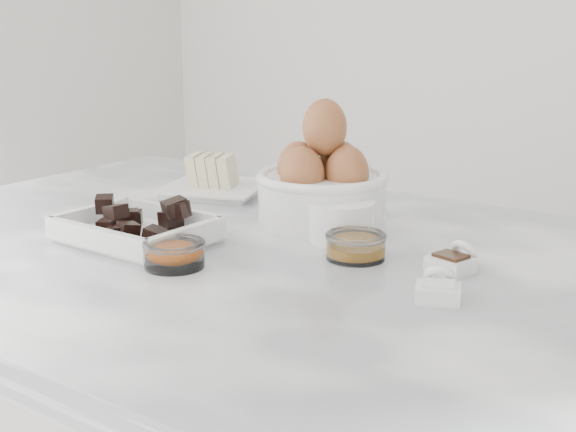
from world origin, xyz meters
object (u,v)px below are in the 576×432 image
object	(u,v)px
zest_bowl	(174,253)
vanilla_spoon	(454,260)
butter_plate	(214,180)
egg_bowl	(322,184)
sugar_ramekin	(341,219)
salt_spoon	(438,288)
chocolate_dish	(136,225)
honey_bowl	(356,245)

from	to	relation	value
zest_bowl	vanilla_spoon	xyz separation A→B (m)	(0.28, 0.18, -0.01)
butter_plate	vanilla_spoon	distance (m)	0.52
egg_bowl	vanilla_spoon	size ratio (longest dim) A/B	2.78
sugar_ramekin	salt_spoon	world-z (taller)	sugar_ramekin
chocolate_dish	butter_plate	size ratio (longest dim) A/B	0.98
egg_bowl	salt_spoon	xyz separation A→B (m)	(0.27, -0.18, -0.05)
butter_plate	zest_bowl	world-z (taller)	butter_plate
vanilla_spoon	salt_spoon	bearing A→B (deg)	-74.89
butter_plate	zest_bowl	bearing A→B (deg)	-56.00
egg_bowl	zest_bowl	world-z (taller)	egg_bowl
chocolate_dish	vanilla_spoon	size ratio (longest dim) A/B	2.93
salt_spoon	sugar_ramekin	bearing A→B (deg)	147.33
chocolate_dish	zest_bowl	distance (m)	0.13
egg_bowl	butter_plate	bearing A→B (deg)	166.26
sugar_ramekin	chocolate_dish	bearing A→B (deg)	-143.14
salt_spoon	honey_bowl	bearing A→B (deg)	153.84
sugar_ramekin	zest_bowl	xyz separation A→B (m)	(-0.10, -0.21, -0.01)
zest_bowl	vanilla_spoon	size ratio (longest dim) A/B	1.12
zest_bowl	vanilla_spoon	distance (m)	0.33
honey_bowl	zest_bowl	bearing A→B (deg)	-135.68
chocolate_dish	vanilla_spoon	distance (m)	0.42
egg_bowl	sugar_ramekin	bearing A→B (deg)	-38.79
chocolate_dish	egg_bowl	distance (m)	0.27
chocolate_dish	zest_bowl	bearing A→B (deg)	-23.57
butter_plate	vanilla_spoon	xyz separation A→B (m)	(0.50, -0.15, -0.01)
honey_bowl	vanilla_spoon	bearing A→B (deg)	13.32
sugar_ramekin	zest_bowl	bearing A→B (deg)	-114.99
butter_plate	vanilla_spoon	world-z (taller)	butter_plate
butter_plate	sugar_ramekin	xyz separation A→B (m)	(0.32, -0.12, 0.01)
zest_bowl	egg_bowl	bearing A→B (deg)	82.62
chocolate_dish	honey_bowl	bearing A→B (deg)	20.56
chocolate_dish	vanilla_spoon	xyz separation A→B (m)	(0.39, 0.13, -0.01)
zest_bowl	vanilla_spoon	world-z (taller)	vanilla_spoon
salt_spoon	butter_plate	bearing A→B (deg)	154.94
egg_bowl	salt_spoon	bearing A→B (deg)	-34.24
butter_plate	vanilla_spoon	size ratio (longest dim) A/B	2.99
egg_bowl	zest_bowl	bearing A→B (deg)	-97.38
vanilla_spoon	salt_spoon	xyz separation A→B (m)	(0.03, -0.10, -0.00)
sugar_ramekin	egg_bowl	xyz separation A→B (m)	(-0.07, 0.05, 0.03)
salt_spoon	egg_bowl	bearing A→B (deg)	145.76
zest_bowl	salt_spoon	bearing A→B (deg)	15.44
salt_spoon	chocolate_dish	bearing A→B (deg)	-175.59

